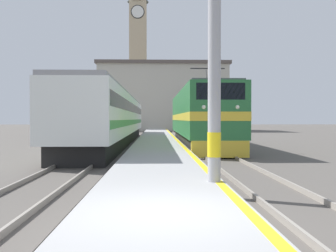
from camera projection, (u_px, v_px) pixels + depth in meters
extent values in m
plane|color=#514C47|center=(157.00, 140.00, 36.47)|extent=(200.00, 200.00, 0.00)
cube|color=#999999|center=(158.00, 140.00, 31.47)|extent=(3.07, 140.00, 0.41)
cube|color=yellow|center=(175.00, 138.00, 31.51)|extent=(0.20, 140.00, 0.00)
cube|color=#514C47|center=(194.00, 143.00, 31.56)|extent=(2.84, 140.00, 0.02)
cube|color=gray|center=(185.00, 142.00, 31.54)|extent=(0.07, 140.00, 0.14)
cube|color=gray|center=(203.00, 142.00, 31.59)|extent=(0.07, 140.00, 0.14)
cube|color=#514C47|center=(116.00, 143.00, 31.37)|extent=(2.84, 140.00, 0.02)
cube|color=gray|center=(107.00, 142.00, 31.35)|extent=(0.07, 140.00, 0.14)
cube|color=gray|center=(125.00, 142.00, 31.39)|extent=(0.07, 140.00, 0.14)
cube|color=black|center=(199.00, 140.00, 28.00)|extent=(2.46, 17.51, 0.90)
cube|color=#286B38|center=(199.00, 113.00, 27.96)|extent=(2.90, 19.03, 2.89)
cube|color=gold|center=(199.00, 117.00, 27.97)|extent=(2.92, 19.05, 0.44)
cube|color=gold|center=(220.00, 149.00, 18.64)|extent=(2.75, 0.30, 0.81)
cube|color=black|center=(221.00, 91.00, 18.50)|extent=(2.32, 0.12, 0.80)
sphere|color=white|center=(204.00, 107.00, 18.45)|extent=(0.20, 0.20, 0.20)
sphere|color=white|center=(237.00, 107.00, 18.50)|extent=(0.20, 0.20, 0.20)
cube|color=#4C4C51|center=(199.00, 92.00, 27.94)|extent=(2.61, 18.08, 0.12)
cylinder|color=#333333|center=(208.00, 76.00, 22.82)|extent=(0.06, 0.63, 1.03)
cylinder|color=#333333|center=(207.00, 78.00, 23.52)|extent=(0.06, 0.63, 1.03)
cube|color=#262626|center=(208.00, 69.00, 23.16)|extent=(2.03, 0.08, 0.06)
cube|color=black|center=(115.00, 138.00, 30.43)|extent=(2.46, 30.57, 0.90)
cube|color=silver|center=(115.00, 115.00, 30.40)|extent=(2.90, 31.84, 2.65)
cube|color=black|center=(115.00, 108.00, 30.39)|extent=(2.92, 31.21, 0.64)
cube|color=#338442|center=(115.00, 122.00, 30.41)|extent=(2.92, 31.21, 0.36)
cube|color=gray|center=(115.00, 97.00, 30.37)|extent=(2.67, 31.84, 0.20)
cylinder|color=#9E9EA3|center=(214.00, 34.00, 9.47)|extent=(0.31, 0.31, 7.14)
cylinder|color=yellow|center=(214.00, 145.00, 9.51)|extent=(0.33, 0.33, 0.60)
cube|color=tan|center=(138.00, 66.00, 74.69)|extent=(3.21, 3.21, 24.10)
cylinder|color=black|center=(138.00, 12.00, 72.89)|extent=(2.54, 0.06, 2.54)
cylinder|color=white|center=(138.00, 12.00, 72.86)|extent=(2.24, 0.10, 2.24)
cube|color=#B7B2A3|center=(163.00, 99.00, 63.78)|extent=(19.97, 9.73, 10.28)
cube|color=#564C47|center=(163.00, 66.00, 63.68)|extent=(20.57, 10.33, 0.50)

